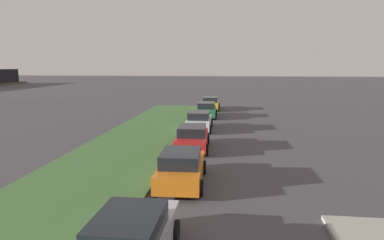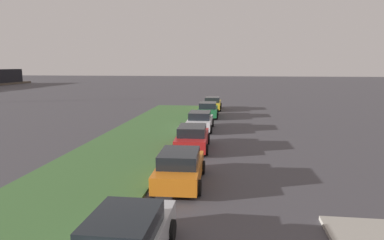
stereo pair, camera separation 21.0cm
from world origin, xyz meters
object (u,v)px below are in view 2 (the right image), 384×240
at_px(parked_car_orange, 180,168).
at_px(parked_car_white, 200,121).
at_px(parked_car_red, 192,138).
at_px(parked_car_green, 208,110).
at_px(parked_car_yellow, 212,103).
at_px(parked_car_silver, 126,240).

bearing_deg(parked_car_orange, parked_car_white, -0.17).
xyz_separation_m(parked_car_red, parked_car_green, (12.89, 0.11, 0.00)).
bearing_deg(parked_car_yellow, parked_car_orange, 179.47).
bearing_deg(parked_car_yellow, parked_car_white, 178.20).
height_order(parked_car_white, parked_car_green, same).
xyz_separation_m(parked_car_silver, parked_car_yellow, (30.79, -0.07, 0.00)).
bearing_deg(parked_car_silver, parked_car_orange, -3.50).
distance_m(parked_car_silver, parked_car_red, 12.31).
distance_m(parked_car_silver, parked_car_green, 25.20).
xyz_separation_m(parked_car_red, parked_car_white, (6.23, 0.19, 0.00)).
xyz_separation_m(parked_car_orange, parked_car_yellow, (24.55, 0.29, 0.00)).
bearing_deg(parked_car_red, parked_car_yellow, -2.27).
bearing_deg(parked_car_green, parked_car_red, 178.70).
height_order(parked_car_silver, parked_car_green, same).
xyz_separation_m(parked_car_orange, parked_car_white, (12.31, 0.42, 0.00)).
relative_size(parked_car_red, parked_car_green, 1.00).
relative_size(parked_car_white, parked_car_yellow, 1.00).
height_order(parked_car_orange, parked_car_green, same).
bearing_deg(parked_car_green, parked_car_white, 177.56).
xyz_separation_m(parked_car_silver, parked_car_white, (18.54, 0.06, 0.00)).
bearing_deg(parked_car_red, parked_car_orange, 179.72).
bearing_deg(parked_car_yellow, parked_car_green, 178.24).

